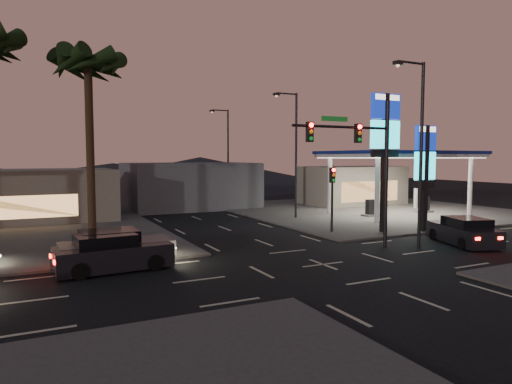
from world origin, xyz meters
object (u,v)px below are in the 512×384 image
pylon_sign_short (425,162)px  car_lane_a_front (112,253)px  gas_station (400,156)px  traffic_signal_mast (362,152)px  car_lane_b_front (115,249)px  suv_station (464,232)px  pylon_sign_tall (385,135)px

pylon_sign_short → car_lane_a_front: bearing=-176.1°
gas_station → traffic_signal_mast: bearing=-140.7°
gas_station → car_lane_b_front: bearing=-162.1°
car_lane_a_front → suv_station: size_ratio=1.02×
pylon_sign_short → suv_station: pylon_sign_short is taller
car_lane_a_front → gas_station: bearing=19.6°
pylon_sign_tall → traffic_signal_mast: bearing=-143.5°
pylon_sign_tall → pylon_sign_short: pylon_sign_tall is taller
car_lane_a_front → suv_station: bearing=-7.8°
suv_station → car_lane_b_front: bearing=169.4°
traffic_signal_mast → car_lane_b_front: 13.33m
gas_station → pylon_sign_short: pylon_sign_short is taller
pylon_sign_short → traffic_signal_mast: traffic_signal_mast is taller
pylon_sign_tall → traffic_signal_mast: size_ratio=1.12×
gas_station → suv_station: bearing=-117.7°
traffic_signal_mast → car_lane_b_front: (-12.40, 2.04, -4.46)m
pylon_sign_short → traffic_signal_mast: size_ratio=0.88×
car_lane_a_front → car_lane_b_front: 0.93m
pylon_sign_short → car_lane_b_front: bearing=-178.6°
traffic_signal_mast → car_lane_a_front: size_ratio=1.56×
pylon_sign_short → car_lane_a_front: (-19.93, -1.36, -3.90)m
car_lane_a_front → car_lane_b_front: car_lane_b_front is taller
pylon_sign_tall → suv_station: size_ratio=1.78×
pylon_sign_short → car_lane_a_front: 20.36m
pylon_sign_tall → pylon_sign_short: 3.20m
gas_station → pylon_sign_tall: (-7.50, -6.50, 1.31)m
car_lane_b_front → traffic_signal_mast: bearing=-9.3°
pylon_sign_tall → car_lane_a_front: 18.47m
car_lane_b_front → suv_station: bearing=-10.6°
car_lane_a_front → car_lane_b_front: bearing=71.6°
gas_station → pylon_sign_short: (-5.00, -7.50, -0.42)m
pylon_sign_short → car_lane_b_front: pylon_sign_short is taller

